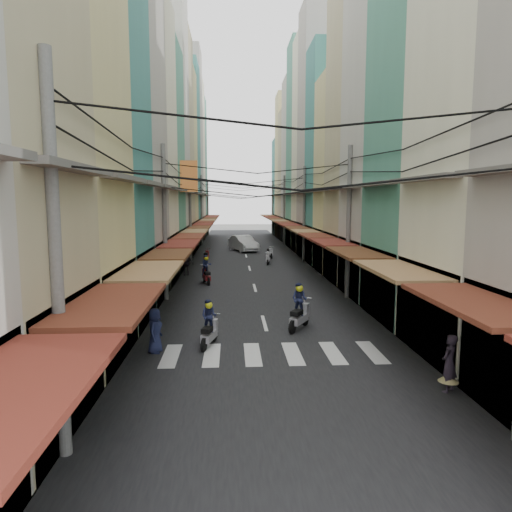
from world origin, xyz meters
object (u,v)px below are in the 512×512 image
object	(u,v)px
white_car	(243,251)
bicycle	(429,318)
traffic_sign	(402,280)
market_umbrella	(429,283)

from	to	relation	value
white_car	bicycle	xyz separation A→B (m)	(7.64, -27.70, 0.00)
white_car	traffic_sign	xyz separation A→B (m)	(5.92, -28.82, 1.95)
white_car	traffic_sign	size ratio (longest dim) A/B	2.14
white_car	bicycle	distance (m)	28.74
market_umbrella	traffic_sign	bearing A→B (deg)	141.83
market_umbrella	traffic_sign	world-z (taller)	traffic_sign
market_umbrella	traffic_sign	xyz separation A→B (m)	(-0.85, 0.67, -0.02)
market_umbrella	bicycle	bearing A→B (deg)	64.07
bicycle	traffic_sign	bearing A→B (deg)	119.88
bicycle	market_umbrella	xyz separation A→B (m)	(-0.87, -1.79, 1.97)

